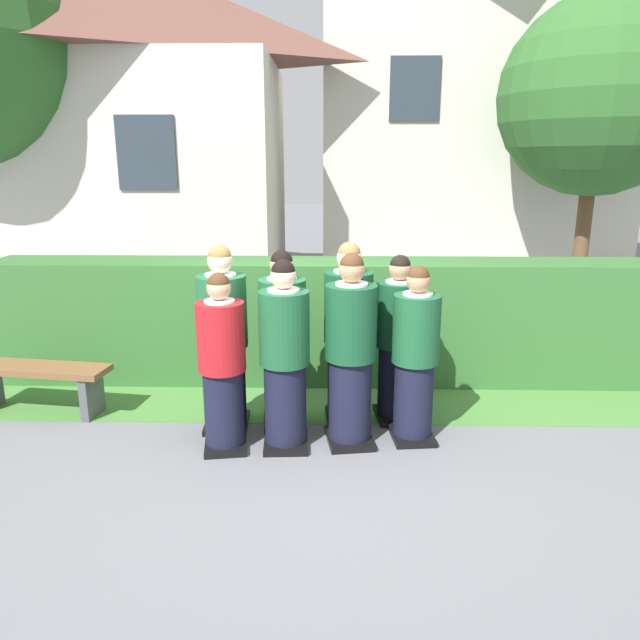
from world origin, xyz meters
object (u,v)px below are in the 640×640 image
Objects in this scene: student_in_red_blazer at (222,367)px; student_rear_row_3 at (397,343)px; student_rear_row_0 at (224,343)px; student_front_row_3 at (415,359)px; student_rear_row_2 at (348,339)px; student_rear_row_1 at (283,344)px; student_front_row_2 at (351,355)px; student_front_row_1 at (285,360)px; wooden_bench at (38,378)px.

student_rear_row_3 reaches higher than student_in_red_blazer.
student_rear_row_0 is at bearing -172.44° from student_rear_row_3.
student_in_red_blazer is 1.64m from student_front_row_3.
student_front_row_3 is 0.67m from student_rear_row_2.
student_rear_row_3 is at bearing 7.77° from student_rear_row_1.
student_front_row_2 is 0.70m from student_rear_row_1.
student_front_row_1 reaches higher than student_in_red_blazer.
student_front_row_3 is at bearing 7.47° from student_in_red_blazer.
student_front_row_1 reaches higher than student_rear_row_3.
student_front_row_1 is at bearing -171.89° from student_front_row_2.
student_rear_row_2 reaches higher than student_in_red_blazer.
student_front_row_3 is at bearing 8.23° from student_front_row_2.
student_rear_row_2 is at bearing 43.43° from student_front_row_1.
student_rear_row_3 is at bearing 22.78° from student_in_red_blazer.
student_front_row_2 is 0.68m from student_rear_row_3.
student_front_row_3 is 0.44m from student_rear_row_3.
student_front_row_1 is at bearing -171.83° from student_front_row_3.
student_in_red_blazer reaches higher than wooden_bench.
student_rear_row_0 reaches higher than student_front_row_2.
student_front_row_2 is at bearing 7.07° from student_in_red_blazer.
student_rear_row_0 is (-0.58, 0.37, 0.03)m from student_front_row_1.
student_front_row_1 is 0.75m from student_rear_row_2.
student_front_row_3 is 0.91× the size of student_rear_row_2.
student_front_row_2 reaches higher than student_rear_row_1.
student_front_row_2 is at bearing -131.67° from student_rear_row_3.
student_in_red_blazer is at bearing -172.93° from student_front_row_2.
student_rear_row_2 reaches higher than student_rear_row_1.
student_rear_row_2 is 1.18× the size of wooden_bench.
wooden_bench is at bearing 172.40° from student_front_row_3.
student_front_row_1 is 2.56m from wooden_bench.
student_front_row_2 is (0.55, 0.08, 0.02)m from student_front_row_1.
student_rear_row_0 reaches higher than student_rear_row_1.
student_rear_row_0 is (-1.69, 0.21, 0.07)m from student_front_row_3.
student_in_red_blazer is 0.97× the size of student_rear_row_3.
wooden_bench is (-2.45, 0.63, -0.42)m from student_front_row_1.
student_rear_row_2 is (-0.01, 0.43, 0.02)m from student_front_row_2.
student_rear_row_0 is 1.17× the size of wooden_bench.
student_rear_row_0 reaches higher than wooden_bench.
student_rear_row_0 reaches higher than student_front_row_1.
student_front_row_2 is 1.17m from student_rear_row_0.
student_rear_row_3 is at bearing 30.21° from student_front_row_1.
student_rear_row_0 is 1.03× the size of student_rear_row_1.
student_front_row_2 is 1.06× the size of student_rear_row_3.
student_rear_row_0 reaches higher than student_in_red_blazer.
student_front_row_3 is at bearing -31.88° from student_rear_row_2.
student_rear_row_2 is 3.03m from wooden_bench.
student_in_red_blazer is 2.08m from wooden_bench.
student_front_row_1 is at bearing -136.57° from student_rear_row_2.
student_rear_row_2 is at bearing 148.12° from student_front_row_3.
student_rear_row_2 is at bearing 7.05° from student_rear_row_0.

